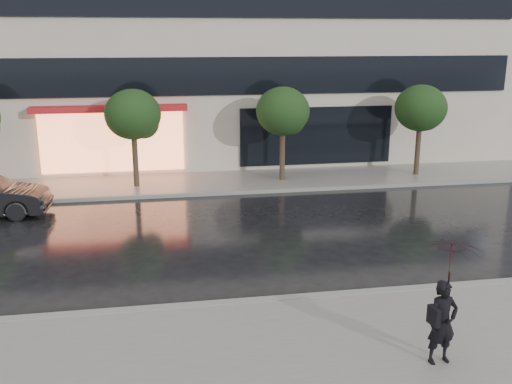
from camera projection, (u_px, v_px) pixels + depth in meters
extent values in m
plane|color=black|center=(249.00, 287.00, 14.02)|extent=(120.00, 120.00, 0.00)
cube|color=slate|center=(275.00, 355.00, 10.92)|extent=(60.00, 4.50, 0.12)
cube|color=slate|center=(210.00, 182.00, 23.75)|extent=(60.00, 3.50, 0.12)
cube|color=gray|center=(255.00, 302.00, 13.06)|extent=(60.00, 0.25, 0.14)
cube|color=gray|center=(214.00, 193.00, 22.09)|extent=(60.00, 0.25, 0.14)
cube|color=black|center=(205.00, 76.00, 24.24)|extent=(28.00, 0.12, 1.60)
cube|color=#FF8C59|center=(112.00, 142.00, 24.28)|extent=(6.00, 0.10, 2.60)
cube|color=red|center=(110.00, 109.00, 23.59)|extent=(6.40, 0.70, 0.25)
cube|color=black|center=(316.00, 136.00, 25.76)|extent=(7.00, 0.10, 2.60)
cylinder|color=#33261C|center=(135.00, 162.00, 22.75)|extent=(0.22, 0.22, 2.20)
ellipsoid|color=black|center=(133.00, 114.00, 22.25)|extent=(2.20, 2.20, 1.98)
sphere|color=black|center=(144.00, 124.00, 22.61)|extent=(1.20, 1.20, 1.20)
cylinder|color=#33261C|center=(282.00, 157.00, 23.73)|extent=(0.22, 0.22, 2.20)
ellipsoid|color=black|center=(283.00, 111.00, 23.22)|extent=(2.20, 2.20, 1.98)
sphere|color=black|center=(291.00, 120.00, 23.58)|extent=(1.20, 1.20, 1.20)
cylinder|color=#33261C|center=(417.00, 152.00, 24.70)|extent=(0.22, 0.22, 2.20)
ellipsoid|color=black|center=(421.00, 108.00, 24.19)|extent=(2.20, 2.20, 1.98)
sphere|color=black|center=(427.00, 117.00, 24.56)|extent=(1.20, 1.20, 1.20)
imported|color=black|center=(442.00, 322.00, 10.38)|extent=(0.63, 0.45, 1.60)
imported|color=#36090B|center=(450.00, 266.00, 10.10)|extent=(1.14, 1.16, 0.94)
cylinder|color=black|center=(448.00, 293.00, 10.24)|extent=(0.02, 0.02, 0.80)
cube|color=black|center=(434.00, 316.00, 10.21)|extent=(0.14, 0.31, 0.34)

